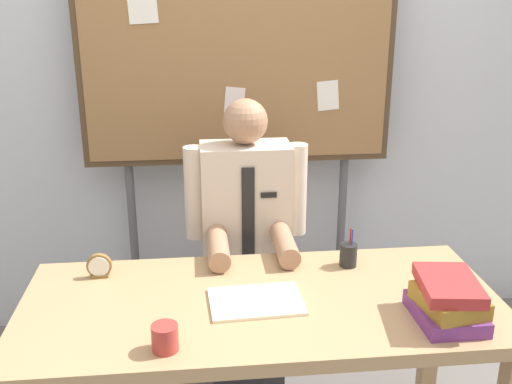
{
  "coord_description": "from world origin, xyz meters",
  "views": [
    {
      "loc": [
        -0.22,
        -1.89,
        1.82
      ],
      "look_at": [
        0.0,
        0.19,
        1.09
      ],
      "focal_mm": 41.48,
      "sensor_mm": 36.0,
      "label": 1
    }
  ],
  "objects": [
    {
      "name": "desk_clock",
      "position": [
        -0.61,
        0.25,
        0.79
      ],
      "size": [
        0.1,
        0.04,
        0.1
      ],
      "color": "olive",
      "rests_on": "desk"
    },
    {
      "name": "bulletin_board",
      "position": [
        -0.0,
        1.0,
        1.5
      ],
      "size": [
        1.53,
        0.09,
        2.08
      ],
      "color": "#4C3823",
      "rests_on": "ground_plane"
    },
    {
      "name": "back_wall",
      "position": [
        0.0,
        1.21,
        1.35
      ],
      "size": [
        6.4,
        0.08,
        2.7
      ],
      "primitive_type": "cube",
      "color": "silver",
      "rests_on": "ground_plane"
    },
    {
      "name": "book_stack",
      "position": [
        0.61,
        -0.21,
        0.82
      ],
      "size": [
        0.22,
        0.29,
        0.15
      ],
      "color": "#72337F",
      "rests_on": "desk"
    },
    {
      "name": "coffee_mug",
      "position": [
        -0.33,
        -0.28,
        0.79
      ],
      "size": [
        0.08,
        0.08,
        0.09
      ],
      "primitive_type": "cylinder",
      "color": "#B23833",
      "rests_on": "desk"
    },
    {
      "name": "desk",
      "position": [
        0.0,
        0.0,
        0.66
      ],
      "size": [
        1.74,
        0.78,
        0.74
      ],
      "color": "tan",
      "rests_on": "ground_plane"
    },
    {
      "name": "person",
      "position": [
        0.0,
        0.61,
        0.63
      ],
      "size": [
        0.55,
        0.56,
        1.37
      ],
      "color": "#2D2D33",
      "rests_on": "ground_plane"
    },
    {
      "name": "open_notebook",
      "position": [
        -0.02,
        -0.02,
        0.75
      ],
      "size": [
        0.34,
        0.25,
        0.01
      ],
      "primitive_type": "cube",
      "rotation": [
        0.0,
        0.0,
        0.05
      ],
      "color": "#F4EFCC",
      "rests_on": "desk"
    },
    {
      "name": "pen_holder",
      "position": [
        0.38,
        0.24,
        0.79
      ],
      "size": [
        0.07,
        0.07,
        0.16
      ],
      "color": "#262626",
      "rests_on": "desk"
    }
  ]
}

